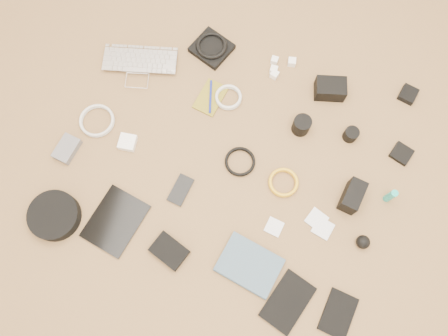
% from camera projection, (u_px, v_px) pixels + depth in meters
% --- Properties ---
extents(laptop, '(0.36, 0.28, 0.03)m').
position_uv_depth(laptop, '(139.00, 70.00, 1.90)').
color(laptop, silver).
rests_on(laptop, ground).
extents(headphone_pouch, '(0.20, 0.20, 0.03)m').
position_uv_depth(headphone_pouch, '(212.00, 48.00, 1.93)').
color(headphone_pouch, black).
rests_on(headphone_pouch, ground).
extents(headphones, '(0.17, 0.17, 0.02)m').
position_uv_depth(headphones, '(212.00, 45.00, 1.91)').
color(headphones, black).
rests_on(headphones, headphone_pouch).
extents(charger_a, '(0.03, 0.03, 0.03)m').
position_uv_depth(charger_a, '(274.00, 60.00, 1.92)').
color(charger_a, white).
rests_on(charger_a, ground).
extents(charger_b, '(0.03, 0.03, 0.03)m').
position_uv_depth(charger_b, '(274.00, 70.00, 1.90)').
color(charger_b, white).
rests_on(charger_b, ground).
extents(charger_c, '(0.04, 0.04, 0.03)m').
position_uv_depth(charger_c, '(292.00, 62.00, 1.91)').
color(charger_c, white).
rests_on(charger_c, ground).
extents(charger_d, '(0.04, 0.04, 0.03)m').
position_uv_depth(charger_d, '(274.00, 75.00, 1.89)').
color(charger_d, white).
rests_on(charger_d, ground).
extents(dslr_camera, '(0.14, 0.11, 0.07)m').
position_uv_depth(dslr_camera, '(330.00, 89.00, 1.85)').
color(dslr_camera, black).
rests_on(dslr_camera, ground).
extents(lens_pouch, '(0.08, 0.09, 0.03)m').
position_uv_depth(lens_pouch, '(408.00, 94.00, 1.87)').
color(lens_pouch, black).
rests_on(lens_pouch, ground).
extents(notebook_olive, '(0.13, 0.17, 0.01)m').
position_uv_depth(notebook_olive, '(211.00, 97.00, 1.87)').
color(notebook_olive, olive).
rests_on(notebook_olive, ground).
extents(pen_blue, '(0.04, 0.15, 0.01)m').
position_uv_depth(pen_blue, '(211.00, 97.00, 1.87)').
color(pen_blue, '#121F95').
rests_on(pen_blue, notebook_olive).
extents(cable_white_a, '(0.15, 0.15, 0.01)m').
position_uv_depth(cable_white_a, '(228.00, 98.00, 1.87)').
color(cable_white_a, silver).
rests_on(cable_white_a, ground).
extents(lens_a, '(0.08, 0.08, 0.08)m').
position_uv_depth(lens_a, '(301.00, 125.00, 1.80)').
color(lens_a, black).
rests_on(lens_a, ground).
extents(lens_b, '(0.06, 0.06, 0.05)m').
position_uv_depth(lens_b, '(351.00, 134.00, 1.80)').
color(lens_b, black).
rests_on(lens_b, ground).
extents(card_reader, '(0.10, 0.10, 0.02)m').
position_uv_depth(card_reader, '(401.00, 154.00, 1.79)').
color(card_reader, black).
rests_on(card_reader, ground).
extents(power_brick, '(0.07, 0.07, 0.03)m').
position_uv_depth(power_brick, '(128.00, 142.00, 1.80)').
color(power_brick, white).
rests_on(power_brick, ground).
extents(cable_white_b, '(0.17, 0.17, 0.01)m').
position_uv_depth(cable_white_b, '(97.00, 121.00, 1.84)').
color(cable_white_b, silver).
rests_on(cable_white_b, ground).
extents(cable_black, '(0.13, 0.13, 0.01)m').
position_uv_depth(cable_black, '(240.00, 162.00, 1.79)').
color(cable_black, black).
rests_on(cable_black, ground).
extents(cable_yellow, '(0.15, 0.15, 0.01)m').
position_uv_depth(cable_yellow, '(283.00, 183.00, 1.76)').
color(cable_yellow, gold).
rests_on(cable_yellow, ground).
extents(flash, '(0.09, 0.13, 0.09)m').
position_uv_depth(flash, '(352.00, 196.00, 1.70)').
color(flash, black).
rests_on(flash, ground).
extents(lens_cleaner, '(0.03, 0.03, 0.10)m').
position_uv_depth(lens_cleaner, '(390.00, 196.00, 1.70)').
color(lens_cleaner, '#1BAFA2').
rests_on(lens_cleaner, ground).
extents(battery_charger, '(0.09, 0.13, 0.03)m').
position_uv_depth(battery_charger, '(67.00, 149.00, 1.79)').
color(battery_charger, '#5D5D62').
rests_on(battery_charger, ground).
extents(tablet, '(0.24, 0.28, 0.01)m').
position_uv_depth(tablet, '(116.00, 221.00, 1.72)').
color(tablet, black).
rests_on(tablet, ground).
extents(phone, '(0.09, 0.13, 0.01)m').
position_uv_depth(phone, '(181.00, 190.00, 1.75)').
color(phone, black).
rests_on(phone, ground).
extents(filter_case_left, '(0.07, 0.07, 0.01)m').
position_uv_depth(filter_case_left, '(274.00, 227.00, 1.71)').
color(filter_case_left, silver).
rests_on(filter_case_left, ground).
extents(filter_case_mid, '(0.09, 0.09, 0.01)m').
position_uv_depth(filter_case_mid, '(317.00, 219.00, 1.72)').
color(filter_case_mid, silver).
rests_on(filter_case_mid, ground).
extents(filter_case_right, '(0.09, 0.09, 0.01)m').
position_uv_depth(filter_case_right, '(323.00, 228.00, 1.71)').
color(filter_case_right, silver).
rests_on(filter_case_right, ground).
extents(air_blower, '(0.07, 0.07, 0.05)m').
position_uv_depth(air_blower, '(363.00, 242.00, 1.67)').
color(air_blower, black).
rests_on(air_blower, ground).
extents(headphone_case, '(0.25, 0.25, 0.05)m').
position_uv_depth(headphone_case, '(54.00, 216.00, 1.70)').
color(headphone_case, black).
rests_on(headphone_case, ground).
extents(drive_case, '(0.16, 0.14, 0.03)m').
position_uv_depth(drive_case, '(169.00, 251.00, 1.67)').
color(drive_case, black).
rests_on(drive_case, ground).
extents(paperback, '(0.26, 0.22, 0.02)m').
position_uv_depth(paperback, '(239.00, 285.00, 1.64)').
color(paperback, '#3F566A').
rests_on(paperback, ground).
extents(notebook_black_a, '(0.19, 0.24, 0.01)m').
position_uv_depth(notebook_black_a, '(288.00, 302.00, 1.63)').
color(notebook_black_a, black).
rests_on(notebook_black_a, ground).
extents(notebook_black_b, '(0.13, 0.18, 0.01)m').
position_uv_depth(notebook_black_b, '(338.00, 314.00, 1.61)').
color(notebook_black_b, black).
rests_on(notebook_black_b, ground).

